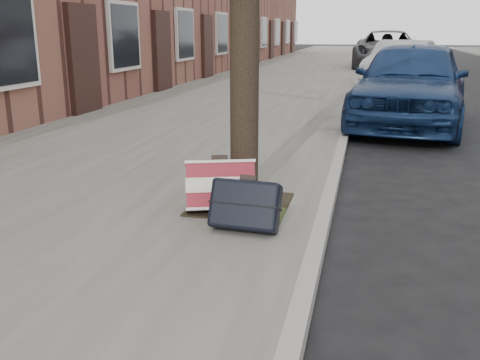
% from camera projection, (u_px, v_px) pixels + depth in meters
% --- Properties ---
extents(near_sidewalk, '(5.00, 70.00, 0.12)m').
position_uv_depth(near_sidewalk, '(285.00, 78.00, 18.13)').
color(near_sidewalk, gray).
rests_on(near_sidewalk, ground).
extents(dirt_patch, '(0.85, 0.85, 0.02)m').
position_uv_depth(dirt_patch, '(241.00, 204.00, 4.81)').
color(dirt_patch, black).
rests_on(dirt_patch, near_sidewalk).
extents(suitcase_red, '(0.66, 0.49, 0.45)m').
position_uv_depth(suitcase_red, '(221.00, 186.00, 4.58)').
color(suitcase_red, maroon).
rests_on(suitcase_red, near_sidewalk).
extents(suitcase_navy, '(0.56, 0.35, 0.43)m').
position_uv_depth(suitcase_navy, '(245.00, 205.00, 4.15)').
color(suitcase_navy, black).
rests_on(suitcase_navy, near_sidewalk).
extents(car_near_front, '(2.40, 4.61, 1.50)m').
position_uv_depth(car_near_front, '(412.00, 83.00, 9.24)').
color(car_near_front, navy).
rests_on(car_near_front, ground).
extents(car_near_mid, '(2.41, 4.31, 1.34)m').
position_uv_depth(car_near_mid, '(402.00, 64.00, 15.50)').
color(car_near_mid, '#B1B5BA').
rests_on(car_near_mid, ground).
extents(car_near_back, '(2.71, 5.79, 1.60)m').
position_uv_depth(car_near_back, '(387.00, 50.00, 22.23)').
color(car_near_back, '#37373B').
rests_on(car_near_back, ground).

